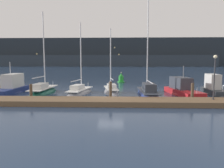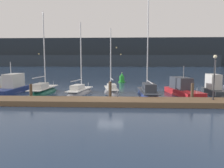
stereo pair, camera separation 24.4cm
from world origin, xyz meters
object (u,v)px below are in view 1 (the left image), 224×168
(sailboat_berth_4, at_px, (80,93))
(channel_buoy, at_px, (121,79))
(motorboat_berth_2, at_px, (11,90))
(sailboat_berth_5, at_px, (111,92))
(sailboat_berth_6, at_px, (148,93))
(sailboat_berth_3, at_px, (43,92))
(motorboat_berth_7, at_px, (183,92))
(motorboat_berth_8, at_px, (214,90))
(dock_lamppost, at_px, (215,70))

(sailboat_berth_4, bearing_deg, channel_buoy, 69.98)
(motorboat_berth_2, distance_m, channel_buoy, 18.39)
(sailboat_berth_5, distance_m, sailboat_berth_6, 4.30)
(motorboat_berth_2, distance_m, sailboat_berth_5, 11.76)
(sailboat_berth_3, distance_m, channel_buoy, 16.01)
(sailboat_berth_5, bearing_deg, motorboat_berth_2, -177.65)
(sailboat_berth_6, distance_m, motorboat_berth_7, 3.92)
(motorboat_berth_8, relative_size, dock_lamppost, 1.33)
(channel_buoy, relative_size, dock_lamppost, 0.45)
(motorboat_berth_2, relative_size, motorboat_berth_7, 0.94)
(sailboat_berth_5, relative_size, channel_buoy, 4.62)
(channel_buoy, bearing_deg, sailboat_berth_4, -110.02)
(sailboat_berth_4, height_order, dock_lamppost, sailboat_berth_4)
(sailboat_berth_3, bearing_deg, motorboat_berth_8, 1.05)
(sailboat_berth_6, xyz_separation_m, dock_lamppost, (5.11, -5.21, 2.89))
(sailboat_berth_6, height_order, dock_lamppost, sailboat_berth_6)
(motorboat_berth_2, xyz_separation_m, sailboat_berth_3, (3.85, -0.11, -0.28))
(sailboat_berth_3, xyz_separation_m, motorboat_berth_8, (19.70, 0.36, 0.29))
(motorboat_berth_2, distance_m, motorboat_berth_8, 23.55)
(sailboat_berth_4, distance_m, motorboat_berth_7, 11.73)
(motorboat_berth_8, bearing_deg, channel_buoy, 129.62)
(channel_buoy, bearing_deg, sailboat_berth_6, -77.49)
(motorboat_berth_2, xyz_separation_m, sailboat_berth_4, (8.15, -0.20, -0.31))
(channel_buoy, bearing_deg, sailboat_berth_3, -124.76)
(motorboat_berth_8, xyz_separation_m, channel_buoy, (-10.58, 12.78, 0.19))
(motorboat_berth_8, height_order, dock_lamppost, dock_lamppost)
(sailboat_berth_3, relative_size, channel_buoy, 5.72)
(sailboat_berth_4, relative_size, dock_lamppost, 2.26)
(motorboat_berth_7, bearing_deg, motorboat_berth_8, 9.31)
(motorboat_berth_2, distance_m, dock_lamppost, 21.96)
(motorboat_berth_7, distance_m, motorboat_berth_8, 3.73)
(sailboat_berth_5, distance_m, motorboat_berth_8, 11.81)
(motorboat_berth_2, height_order, motorboat_berth_8, motorboat_berth_8)
(motorboat_berth_2, distance_m, sailboat_berth_6, 15.96)
(sailboat_berth_3, height_order, motorboat_berth_8, sailboat_berth_3)
(sailboat_berth_6, relative_size, motorboat_berth_7, 1.70)
(sailboat_berth_5, relative_size, dock_lamppost, 2.08)
(sailboat_berth_3, relative_size, motorboat_berth_8, 1.92)
(sailboat_berth_5, height_order, motorboat_berth_7, sailboat_berth_5)
(sailboat_berth_5, bearing_deg, motorboat_berth_7, -5.87)
(sailboat_berth_5, bearing_deg, motorboat_berth_8, -1.13)
(sailboat_berth_3, distance_m, sailboat_berth_6, 12.11)
(dock_lamppost, bearing_deg, sailboat_berth_6, 134.41)
(motorboat_berth_2, height_order, sailboat_berth_6, sailboat_berth_6)
(sailboat_berth_6, relative_size, motorboat_berth_8, 2.32)
(sailboat_berth_4, relative_size, sailboat_berth_6, 0.73)
(motorboat_berth_2, xyz_separation_m, channel_buoy, (12.97, 13.03, 0.21))
(motorboat_berth_7, bearing_deg, dock_lamppost, -77.28)
(sailboat_berth_4, relative_size, motorboat_berth_8, 1.69)
(motorboat_berth_7, bearing_deg, channel_buoy, 117.28)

